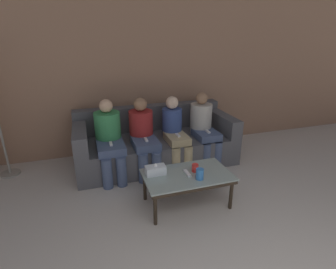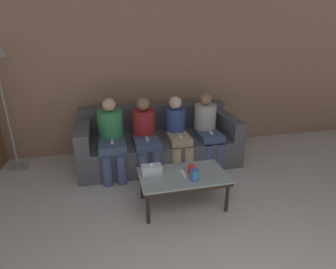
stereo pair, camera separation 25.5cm
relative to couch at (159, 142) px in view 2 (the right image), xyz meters
The scene contains 12 objects.
wall_back 1.16m from the couch, 90.00° to the left, with size 12.00×0.06×2.60m.
couch is the anchor object (origin of this frame).
coffee_table 1.22m from the couch, 88.26° to the right, with size 0.97×0.56×0.39m.
cup_near_left 1.20m from the couch, 83.12° to the right, with size 0.07×0.07×0.09m.
cup_near_right 1.37m from the couch, 84.84° to the right, with size 0.08×0.08×0.12m.
tissue_box 1.16m from the couch, 104.96° to the right, with size 0.22×0.12×0.13m.
game_remote 1.22m from the couch, 88.26° to the right, with size 0.04×0.15×0.02m.
standing_lamp 2.19m from the couch, behind, with size 0.31×0.26×1.69m.
seated_person_left_end 0.78m from the couch, 162.11° to the right, with size 0.35×0.72×1.04m.
seated_person_mid_left 0.42m from the couch, 135.16° to the right, with size 0.34×0.71×1.03m.
seated_person_mid_right 0.41m from the couch, 45.35° to the right, with size 0.31×0.64×1.02m.
seated_person_right_end 0.78m from the couch, 17.00° to the right, with size 0.33×0.64×1.04m.
Camera 2 is at (-0.71, 0.00, 1.82)m, focal length 28.00 mm.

